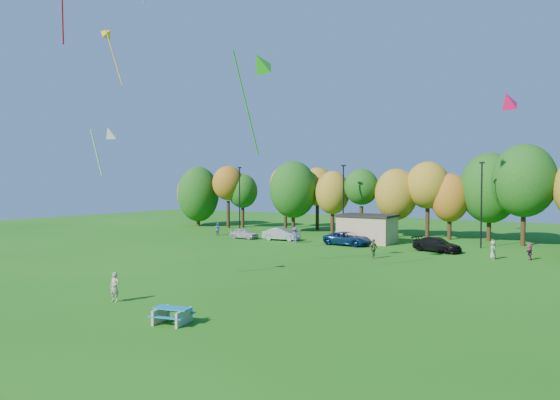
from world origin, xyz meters
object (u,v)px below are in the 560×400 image
Objects in this scene: kite_flyer at (115,287)px; car_a at (244,233)px; car_c at (348,239)px; car_d at (437,245)px; car_b at (281,234)px; picnic_table at (172,314)px.

kite_flyer is 33.03m from car_a.
car_d is at bearing -85.80° from car_c.
kite_flyer is 0.39× the size of car_b.
kite_flyer reaches higher than car_b.
picnic_table is 0.56× the size of car_a.
car_b is 0.91× the size of car_d.
car_c is (-5.87, 32.48, 0.28)m from picnic_table.
car_b reaches higher than picnic_table.
car_d is (3.82, 32.64, 0.26)m from picnic_table.
car_b is at bearing -77.95° from car_a.
picnic_table is 33.00m from car_c.
picnic_table is 32.87m from car_d.
car_b is 0.84× the size of car_c.
picnic_table is 6.17m from kite_flyer.
car_d is at bearing 64.20° from kite_flyer.
kite_flyer is 0.46× the size of car_a.
picnic_table is 0.47× the size of car_b.
car_d is (18.41, 0.16, -0.02)m from car_b.
car_d is at bearing 69.80° from picnic_table.
car_c is (0.13, 31.10, -0.13)m from kite_flyer.
car_b is at bearing 105.00° from car_d.
car_d is (9.82, 31.27, -0.15)m from kite_flyer.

